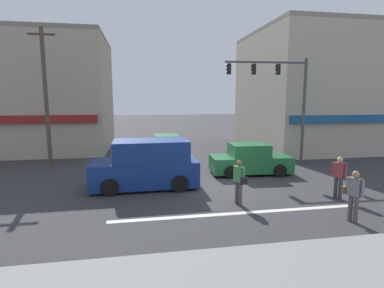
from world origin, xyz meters
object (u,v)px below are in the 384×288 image
object	(u,v)px
pedestrian_foreground_with_bag	(354,193)
pedestrian_mid_crossing	(239,180)
utility_pole_far_right	(311,91)
pedestrian_far_side	(339,175)
sedan_crossing_center	(250,160)
utility_pole_near_left	(46,96)
van_crossing_leftbound	(147,165)
traffic_light_mast	(283,92)
sedan_crossing_rightbound	(167,148)

from	to	relation	value
pedestrian_foreground_with_bag	pedestrian_mid_crossing	world-z (taller)	same
utility_pole_far_right	pedestrian_far_side	size ratio (longest dim) A/B	5.15
pedestrian_mid_crossing	sedan_crossing_center	bearing A→B (deg)	64.49
utility_pole_near_left	pedestrian_far_side	bearing A→B (deg)	-32.10
van_crossing_leftbound	pedestrian_foreground_with_bag	world-z (taller)	van_crossing_leftbound
pedestrian_far_side	van_crossing_leftbound	bearing A→B (deg)	159.23
traffic_light_mast	utility_pole_near_left	bearing A→B (deg)	172.82
van_crossing_leftbound	pedestrian_far_side	xyz separation A→B (m)	(7.35, -2.79, -0.06)
van_crossing_leftbound	pedestrian_mid_crossing	distance (m)	4.30
utility_pole_far_right	van_crossing_leftbound	world-z (taller)	utility_pole_far_right
utility_pole_far_right	pedestrian_mid_crossing	size ratio (longest dim) A/B	5.15
utility_pole_far_right	van_crossing_leftbound	distance (m)	13.99
sedan_crossing_center	pedestrian_foreground_with_bag	world-z (taller)	pedestrian_foreground_with_bag
pedestrian_foreground_with_bag	sedan_crossing_rightbound	bearing A→B (deg)	114.19
pedestrian_mid_crossing	pedestrian_far_side	world-z (taller)	same
utility_pole_far_right	traffic_light_mast	world-z (taller)	utility_pole_far_right
sedan_crossing_rightbound	sedan_crossing_center	distance (m)	5.93
utility_pole_near_left	utility_pole_far_right	bearing A→B (deg)	4.97
utility_pole_far_right	traffic_light_mast	xyz separation A→B (m)	(-3.73, -3.19, -0.15)
sedan_crossing_center	pedestrian_far_side	world-z (taller)	pedestrian_far_side
sedan_crossing_rightbound	sedan_crossing_center	xyz separation A→B (m)	(3.93, -4.45, 0.00)
sedan_crossing_rightbound	pedestrian_mid_crossing	bearing A→B (deg)	-78.09
utility_pole_near_left	pedestrian_foreground_with_bag	distance (m)	15.81
sedan_crossing_rightbound	van_crossing_leftbound	bearing A→B (deg)	-103.48
traffic_light_mast	sedan_crossing_rightbound	distance (m)	7.92
utility_pole_near_left	sedan_crossing_rightbound	world-z (taller)	utility_pole_near_left
pedestrian_mid_crossing	utility_pole_near_left	bearing A→B (deg)	137.48
utility_pole_far_right	van_crossing_leftbound	size ratio (longest dim) A/B	1.86
pedestrian_far_side	utility_pole_near_left	bearing A→B (deg)	147.90
van_crossing_leftbound	pedestrian_far_side	size ratio (longest dim) A/B	2.77
pedestrian_far_side	utility_pole_far_right	bearing A→B (deg)	65.02
traffic_light_mast	pedestrian_far_side	distance (m)	7.18
utility_pole_near_left	pedestrian_foreground_with_bag	world-z (taller)	utility_pole_near_left
van_crossing_leftbound	sedan_crossing_center	bearing A→B (deg)	16.35
traffic_light_mast	van_crossing_leftbound	world-z (taller)	traffic_light_mast
utility_pole_far_right	sedan_crossing_center	bearing A→B (deg)	-141.28
utility_pole_far_right	pedestrian_foreground_with_bag	xyz separation A→B (m)	(-5.44, -11.61, -3.50)
utility_pole_far_right	sedan_crossing_center	distance (m)	9.03
sedan_crossing_rightbound	van_crossing_leftbound	distance (m)	6.20
traffic_light_mast	van_crossing_leftbound	bearing A→B (deg)	-156.36
utility_pole_near_left	pedestrian_mid_crossing	size ratio (longest dim) A/B	4.65
pedestrian_mid_crossing	sedan_crossing_rightbound	bearing A→B (deg)	101.91
van_crossing_leftbound	pedestrian_foreground_with_bag	bearing A→B (deg)	-37.63
traffic_light_mast	pedestrian_foreground_with_bag	world-z (taller)	traffic_light_mast
utility_pole_far_right	pedestrian_far_side	xyz separation A→B (m)	(-4.43, -9.50, -3.51)
pedestrian_far_side	pedestrian_mid_crossing	bearing A→B (deg)	179.67
sedan_crossing_center	pedestrian_foreground_with_bag	distance (m)	6.55
utility_pole_far_right	pedestrian_far_side	distance (m)	11.06
sedan_crossing_rightbound	sedan_crossing_center	size ratio (longest dim) A/B	1.00
sedan_crossing_center	van_crossing_leftbound	world-z (taller)	van_crossing_leftbound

